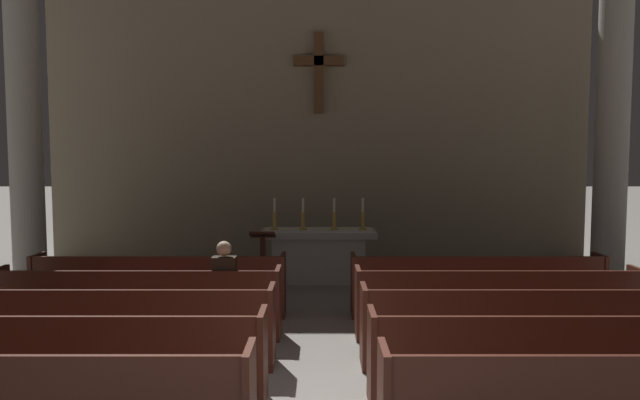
% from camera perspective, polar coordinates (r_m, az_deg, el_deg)
% --- Properties ---
extents(pew_left_row_2, '(3.82, 0.50, 0.95)m').
position_cam_1_polar(pew_left_row_2, '(6.48, -22.70, -13.85)').
color(pew_left_row_2, '#4C2319').
rests_on(pew_left_row_2, ground).
extents(pew_left_row_3, '(3.82, 0.50, 0.95)m').
position_cam_1_polar(pew_left_row_3, '(7.44, -19.41, -11.36)').
color(pew_left_row_3, '#4C2319').
rests_on(pew_left_row_3, ground).
extents(pew_left_row_4, '(3.82, 0.50, 0.95)m').
position_cam_1_polar(pew_left_row_4, '(8.44, -16.92, -9.42)').
color(pew_left_row_4, '#4C2319').
rests_on(pew_left_row_4, ground).
extents(pew_left_row_5, '(3.82, 0.50, 0.95)m').
position_cam_1_polar(pew_left_row_5, '(9.45, -14.98, -7.88)').
color(pew_left_row_5, '#4C2319').
rests_on(pew_left_row_5, ground).
extents(pew_right_row_2, '(3.82, 0.50, 0.95)m').
position_cam_1_polar(pew_right_row_2, '(6.46, 22.54, -13.90)').
color(pew_right_row_2, '#4C2319').
rests_on(pew_right_row_2, ground).
extents(pew_right_row_3, '(3.82, 0.50, 0.95)m').
position_cam_1_polar(pew_right_row_3, '(7.42, 19.30, -11.39)').
color(pew_right_row_3, '#4C2319').
rests_on(pew_right_row_3, ground).
extents(pew_right_row_4, '(3.82, 0.50, 0.95)m').
position_cam_1_polar(pew_right_row_4, '(8.42, 16.86, -9.45)').
color(pew_right_row_4, '#4C2319').
rests_on(pew_right_row_4, ground).
extents(pew_right_row_5, '(3.82, 0.50, 0.95)m').
position_cam_1_polar(pew_right_row_5, '(9.43, 14.96, -7.90)').
color(pew_right_row_5, '#4C2319').
rests_on(pew_right_row_5, ground).
extents(column_left_second, '(0.91, 0.91, 6.50)m').
position_cam_1_polar(column_left_second, '(12.57, -26.38, 7.17)').
color(column_left_second, '#ADA89E').
rests_on(column_left_second, ground).
extents(column_right_second, '(0.91, 0.91, 6.50)m').
position_cam_1_polar(column_right_second, '(12.54, 26.46, 7.17)').
color(column_right_second, '#ADA89E').
rests_on(column_right_second, ground).
extents(altar, '(2.20, 0.90, 1.01)m').
position_cam_1_polar(altar, '(11.52, 0.01, -5.23)').
color(altar, '#BCB7AD').
rests_on(altar, ground).
extents(candlestick_outer_left, '(0.16, 0.16, 0.61)m').
position_cam_1_polar(candlestick_outer_left, '(11.46, -4.24, -1.91)').
color(candlestick_outer_left, '#B79338').
rests_on(candlestick_outer_left, altar).
extents(candlestick_inner_left, '(0.16, 0.16, 0.61)m').
position_cam_1_polar(candlestick_inner_left, '(11.43, -1.49, -1.92)').
color(candlestick_inner_left, '#B79338').
rests_on(candlestick_inner_left, altar).
extents(candlestick_inner_right, '(0.16, 0.16, 0.61)m').
position_cam_1_polar(candlestick_inner_right, '(11.43, 1.52, -1.92)').
color(candlestick_inner_right, '#B79338').
rests_on(candlestick_inner_right, altar).
extents(candlestick_outer_right, '(0.16, 0.16, 0.61)m').
position_cam_1_polar(candlestick_outer_right, '(11.45, 4.27, -1.92)').
color(candlestick_outer_right, '#B79338').
rests_on(candlestick_outer_right, altar).
extents(apse_with_cross, '(12.06, 0.46, 7.72)m').
position_cam_1_polar(apse_with_cross, '(13.52, 0.04, 10.36)').
color(apse_with_cross, gray).
rests_on(apse_with_cross, ground).
extents(lectern, '(0.44, 0.36, 1.15)m').
position_cam_1_polar(lectern, '(10.38, -5.37, -6.24)').
color(lectern, '#4C2319').
rests_on(lectern, ground).
extents(lone_worshipper, '(0.32, 0.43, 1.32)m').
position_cam_1_polar(lone_worshipper, '(8.16, -8.94, -8.20)').
color(lone_worshipper, '#26262B').
rests_on(lone_worshipper, ground).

